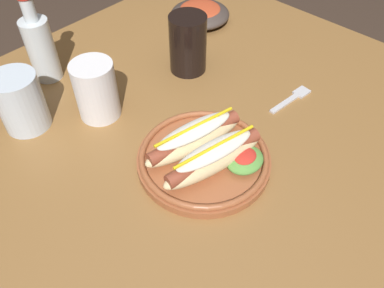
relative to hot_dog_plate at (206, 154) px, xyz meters
name	(u,v)px	position (x,y,z in m)	size (l,w,h in m)	color
ground_plane	(188,280)	(0.05, 0.10, -0.77)	(8.00, 8.00, 0.00)	#3D2D23
dining_table	(186,157)	(0.05, 0.10, -0.12)	(1.16, 1.02, 0.74)	olive
hot_dog_plate	(206,154)	(0.00, 0.00, 0.00)	(0.25, 0.25, 0.08)	#9E5633
fork	(293,98)	(0.27, -0.02, -0.02)	(0.12, 0.03, 0.00)	silver
soda_cup	(188,44)	(0.20, 0.23, 0.04)	(0.09, 0.09, 0.14)	black
water_cup	(20,102)	(-0.17, 0.34, 0.03)	(0.09, 0.09, 0.12)	silver
extra_cup	(96,90)	(-0.05, 0.26, 0.04)	(0.09, 0.09, 0.12)	white
glass_bottle	(41,47)	(-0.05, 0.45, 0.05)	(0.06, 0.06, 0.21)	silver
side_bowl	(200,13)	(0.38, 0.36, 0.00)	(0.16, 0.16, 0.05)	#423833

